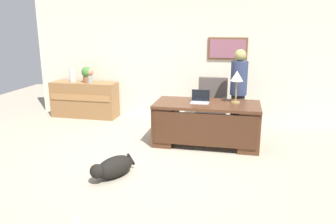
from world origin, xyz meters
TOP-DOWN VIEW (x-y plane):
  - ground_plane at (0.00, 0.00)m, footprint 12.00×12.00m
  - back_wall at (0.01, 2.60)m, footprint 7.00×0.16m
  - desk at (0.74, 0.96)m, footprint 1.86×0.89m
  - credenza at (-2.25, 2.25)m, footprint 1.55×0.50m
  - armchair at (0.76, 1.97)m, footprint 0.60×0.59m
  - person_standing at (1.28, 1.68)m, footprint 0.32×0.32m
  - dog_lying at (-0.42, -0.68)m, footprint 0.57×0.71m
  - laptop at (0.62, 1.00)m, footprint 0.32×0.22m
  - desk_lamp at (1.24, 1.11)m, footprint 0.22×0.22m
  - vase_with_flowers at (-2.09, 2.25)m, footprint 0.17×0.17m
  - vase_empty at (-2.52, 2.25)m, footprint 0.14×0.14m
  - potted_plant at (-2.16, 2.25)m, footprint 0.24×0.24m
  - dog_toy_ball at (-0.36, -1.89)m, footprint 0.11×0.11m
  - dog_toy_bone at (-0.79, -0.44)m, footprint 0.17×0.05m

SIDE VIEW (x-z plane):
  - ground_plane at x=0.00m, z-range 0.00..0.00m
  - dog_toy_bone at x=-0.79m, z-range 0.00..0.05m
  - dog_toy_ball at x=-0.36m, z-range 0.00..0.11m
  - dog_lying at x=-0.42m, z-range 0.01..0.31m
  - credenza at x=-2.25m, z-range 0.00..0.83m
  - desk at x=0.74m, z-range 0.04..0.80m
  - armchair at x=0.76m, z-range -0.05..1.00m
  - laptop at x=0.62m, z-range 0.71..0.94m
  - person_standing at x=1.28m, z-range 0.03..1.70m
  - vase_empty at x=-2.52m, z-range 0.83..1.11m
  - vase_with_flowers at x=-2.09m, z-range 0.85..1.17m
  - potted_plant at x=-2.16m, z-range 0.85..1.21m
  - desk_lamp at x=1.24m, z-range 0.93..1.50m
  - back_wall at x=0.01m, z-range 0.00..2.70m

